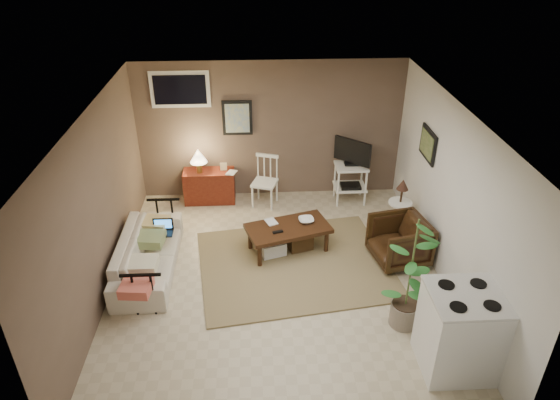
{
  "coord_description": "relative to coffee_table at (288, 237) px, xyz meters",
  "views": [
    {
      "loc": [
        -0.26,
        -5.46,
        4.38
      ],
      "look_at": [
        0.05,
        0.35,
        1.06
      ],
      "focal_mm": 32.0,
      "sensor_mm": 36.0,
      "label": 1
    }
  ],
  "objects": [
    {
      "name": "red_console",
      "position": [
        -1.27,
        1.59,
        0.09
      ],
      "size": [
        0.87,
        0.39,
        1.01
      ],
      "color": "maroon",
      "rests_on": "floor"
    },
    {
      "name": "rug",
      "position": [
        0.08,
        -0.35,
        -0.24
      ],
      "size": [
        2.95,
        2.5,
        0.03
      ],
      "primitive_type": "cube",
      "rotation": [
        0.0,
        0.0,
        0.14
      ],
      "color": "olive",
      "rests_on": "floor"
    },
    {
      "name": "sofa",
      "position": [
        -1.98,
        -0.35,
        0.12
      ],
      "size": [
        0.55,
        1.88,
        0.74
      ],
      "primitive_type": "imported",
      "rotation": [
        0.0,
        0.0,
        1.57
      ],
      "color": "beige",
      "rests_on": "floor"
    },
    {
      "name": "spindle_chair",
      "position": [
        -0.29,
        1.44,
        0.16
      ],
      "size": [
        0.5,
        0.5,
        0.87
      ],
      "color": "white",
      "rests_on": "floor"
    },
    {
      "name": "book_table",
      "position": [
        -0.31,
        0.11,
        0.28
      ],
      "size": [
        0.15,
        0.07,
        0.21
      ],
      "primitive_type": "imported",
      "rotation": [
        0.0,
        0.0,
        0.37
      ],
      "color": "#3A1E10",
      "rests_on": "coffee_table"
    },
    {
      "name": "book_console",
      "position": [
        -0.93,
        1.52,
        0.43
      ],
      "size": [
        0.15,
        0.07,
        0.2
      ],
      "primitive_type": "imported",
      "rotation": [
        0.0,
        0.0,
        -0.38
      ],
      "color": "#3A1E10",
      "rests_on": "red_console"
    },
    {
      "name": "floor",
      "position": [
        -0.18,
        -0.67,
        -0.25
      ],
      "size": [
        5.0,
        5.0,
        0.0
      ],
      "primitive_type": "plane",
      "color": "#C1B293",
      "rests_on": "ground"
    },
    {
      "name": "bowl",
      "position": [
        0.28,
        0.12,
        0.29
      ],
      "size": [
        0.23,
        0.08,
        0.23
      ],
      "primitive_type": "imported",
      "rotation": [
        0.0,
        0.0,
        0.1
      ],
      "color": "#3A1E10",
      "rests_on": "coffee_table"
    },
    {
      "name": "tv_stand",
      "position": [
        1.18,
        1.46,
        0.36
      ],
      "size": [
        0.55,
        0.5,
        1.15
      ],
      "color": "white",
      "rests_on": "floor"
    },
    {
      "name": "potted_plant",
      "position": [
        1.32,
        -1.61,
        0.56
      ],
      "size": [
        0.38,
        0.38,
        1.54
      ],
      "color": "gray",
      "rests_on": "floor"
    },
    {
      "name": "armchair",
      "position": [
        1.58,
        -0.32,
        0.12
      ],
      "size": [
        0.81,
        0.85,
        0.75
      ],
      "primitive_type": "imported",
      "rotation": [
        0.0,
        0.0,
        -1.36
      ],
      "color": "black",
      "rests_on": "floor"
    },
    {
      "name": "stove",
      "position": [
        1.7,
        -2.28,
        0.25
      ],
      "size": [
        0.78,
        0.72,
        1.01
      ],
      "color": "white",
      "rests_on": "floor"
    },
    {
      "name": "coffee_table",
      "position": [
        0.0,
        0.0,
        0.0
      ],
      "size": [
        1.33,
        0.94,
        0.45
      ],
      "color": "#3A1E10",
      "rests_on": "floor"
    },
    {
      "name": "sofa_end_rails",
      "position": [
        -1.87,
        -0.35,
        0.06
      ],
      "size": [
        0.51,
        1.88,
        0.63
      ],
      "primitive_type": null,
      "color": "black",
      "rests_on": "floor"
    },
    {
      "name": "art_back",
      "position": [
        -0.73,
        1.81,
        1.2
      ],
      "size": [
        0.5,
        0.03,
        0.6
      ],
      "primitive_type": "cube",
      "color": "black"
    },
    {
      "name": "sofa_pillows",
      "position": [
        -1.93,
        -0.56,
        0.2
      ],
      "size": [
        0.36,
        1.79,
        0.13
      ],
      "primitive_type": null,
      "color": "beige",
      "rests_on": "sofa"
    },
    {
      "name": "art_right",
      "position": [
        2.05,
        0.38,
        1.27
      ],
      "size": [
        0.03,
        0.6,
        0.45
      ],
      "primitive_type": "cube",
      "color": "black"
    },
    {
      "name": "window",
      "position": [
        -1.63,
        1.81,
        1.7
      ],
      "size": [
        0.96,
        0.03,
        0.6
      ],
      "primitive_type": "cube",
      "color": "white"
    },
    {
      "name": "laptop",
      "position": [
        -1.8,
        -0.02,
        0.22
      ],
      "size": [
        0.29,
        0.21,
        0.2
      ],
      "color": "black",
      "rests_on": "sofa"
    },
    {
      "name": "side_table",
      "position": [
        1.75,
        0.37,
        0.34
      ],
      "size": [
        0.36,
        0.36,
        0.97
      ],
      "color": "white",
      "rests_on": "floor"
    }
  ]
}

